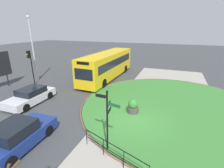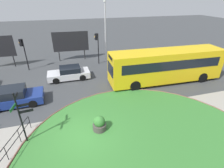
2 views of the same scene
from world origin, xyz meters
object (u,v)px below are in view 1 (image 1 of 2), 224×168
car_near_lane (17,136)px  lamppost_tall (33,47)px  car_trailing (31,96)px  planter_near_signpost (133,107)px  bus_yellow (108,65)px  signpost_directional (108,117)px  traffic_light_far (30,60)px

car_near_lane → lamppost_tall: (9.40, 7.88, 3.31)m
car_trailing → planter_near_signpost: car_trailing is taller
car_trailing → planter_near_signpost: 8.61m
bus_yellow → planter_near_signpost: bus_yellow is taller
bus_yellow → planter_near_signpost: bearing=35.7°
signpost_directional → planter_near_signpost: size_ratio=3.07×
traffic_light_far → lamppost_tall: bearing=-144.8°
car_trailing → car_near_lane: bearing=39.4°
traffic_light_far → lamppost_tall: (1.21, 0.58, 1.19)m
bus_yellow → traffic_light_far: traffic_light_far is taller
planter_near_signpost → car_trailing: bearing=99.0°
signpost_directional → lamppost_tall: bearing=57.5°
car_near_lane → planter_near_signpost: size_ratio=3.81×
car_trailing → bus_yellow: bearing=160.3°
lamppost_tall → car_trailing: bearing=-139.9°
bus_yellow → car_near_lane: (-13.61, -0.45, -1.05)m
car_trailing → traffic_light_far: (3.76, 3.61, 2.16)m
bus_yellow → traffic_light_far: bearing=-49.9°
car_near_lane → planter_near_signpost: 7.52m
signpost_directional → planter_near_signpost: (4.31, -0.22, -1.49)m
bus_yellow → lamppost_tall: bearing=-58.8°
planter_near_signpost → car_near_lane: bearing=140.1°
car_trailing → traffic_light_far: traffic_light_far is taller
car_near_lane → lamppost_tall: size_ratio=0.57×
signpost_directional → traffic_light_far: 13.69m
signpost_directional → traffic_light_far: bearing=60.5°
car_near_lane → planter_near_signpost: (5.77, -4.82, -0.16)m
car_trailing → traffic_light_far: size_ratio=1.12×
planter_near_signpost → lamppost_tall: bearing=74.0°
lamppost_tall → car_near_lane: bearing=-140.0°
bus_yellow → lamppost_tall: lamppost_tall is taller
bus_yellow → car_near_lane: bus_yellow is taller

